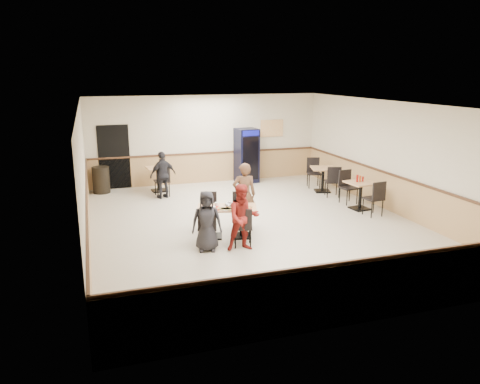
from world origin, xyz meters
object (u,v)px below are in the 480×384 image
object	(u,v)px
side_table_far	(323,176)
back_table	(159,175)
side_table_near	(361,191)
main_table	(227,217)
pepsi_cooler	(247,155)
diner_woman_right	(243,218)
diner_man_opposite	(244,195)
lone_diner	(163,175)
trash_bin	(101,180)
diner_woman_left	(207,221)

from	to	relation	value
side_table_far	back_table	xyz separation A→B (m)	(-4.99, 1.68, -0.00)
side_table_near	main_table	bearing A→B (deg)	-165.95
main_table	pepsi_cooler	bearing A→B (deg)	82.55
diner_woman_right	side_table_far	xyz separation A→B (m)	(4.02, 4.05, -0.20)
diner_woman_right	diner_man_opposite	xyz separation A→B (m)	(0.54, 1.56, 0.07)
lone_diner	side_table_far	world-z (taller)	lone_diner
pepsi_cooler	diner_woman_right	bearing A→B (deg)	-114.15
main_table	diner_man_opposite	world-z (taller)	diner_man_opposite
main_table	lone_diner	distance (m)	4.05
diner_woman_right	trash_bin	bearing A→B (deg)	119.57
back_table	trash_bin	distance (m)	1.82
main_table	diner_woman_left	world-z (taller)	diner_woman_left
side_table_near	side_table_far	xyz separation A→B (m)	(-0.06, 2.11, 0.00)
diner_woman_right	diner_man_opposite	distance (m)	1.66
lone_diner	pepsi_cooler	size ratio (longest dim) A/B	0.77
diner_woman_right	main_table	bearing A→B (deg)	101.82
diner_man_opposite	side_table_far	xyz separation A→B (m)	(3.48, 2.49, -0.28)
diner_man_opposite	side_table_far	size ratio (longest dim) A/B	1.75
lone_diner	diner_woman_right	bearing A→B (deg)	83.06
back_table	pepsi_cooler	distance (m)	3.16
trash_bin	back_table	bearing A→B (deg)	-11.10
side_table_near	back_table	bearing A→B (deg)	143.12
diner_woman_left	side_table_far	world-z (taller)	diner_woman_left
diner_woman_left	side_table_near	distance (m)	5.14
lone_diner	back_table	world-z (taller)	lone_diner
main_table	side_table_far	distance (m)	5.20
main_table	back_table	world-z (taller)	back_table
side_table_near	trash_bin	xyz separation A→B (m)	(-6.84, 4.14, -0.10)
side_table_near	diner_woman_right	bearing A→B (deg)	-154.65
diner_woman_left	side_table_far	xyz separation A→B (m)	(4.77, 3.84, -0.13)
diner_woman_left	diner_woman_right	bearing A→B (deg)	-3.48
main_table	trash_bin	world-z (taller)	trash_bin
diner_man_opposite	pepsi_cooler	bearing A→B (deg)	-98.09
diner_man_opposite	pepsi_cooler	world-z (taller)	pepsi_cooler
diner_woman_right	trash_bin	world-z (taller)	diner_woman_right
side_table_far	trash_bin	world-z (taller)	trash_bin
diner_man_opposite	main_table	bearing A→B (deg)	57.59
diner_woman_left	diner_man_opposite	world-z (taller)	diner_man_opposite
side_table_near	back_table	distance (m)	6.32
side_table_far	side_table_near	bearing A→B (deg)	-88.25
diner_woman_right	side_table_near	distance (m)	4.53
diner_woman_right	lone_diner	xyz separation A→B (m)	(-0.97, 4.84, -0.01)
diner_man_opposite	side_table_near	bearing A→B (deg)	-162.74
diner_woman_left	lone_diner	world-z (taller)	lone_diner
diner_woman_left	diner_man_opposite	xyz separation A→B (m)	(1.29, 1.35, 0.14)
back_table	trash_bin	size ratio (longest dim) A/B	0.93
lone_diner	side_table_near	distance (m)	5.83
main_table	side_table_near	bearing A→B (deg)	29.83
main_table	diner_man_opposite	bearing A→B (deg)	62.10
diner_woman_left	pepsi_cooler	distance (m)	6.59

